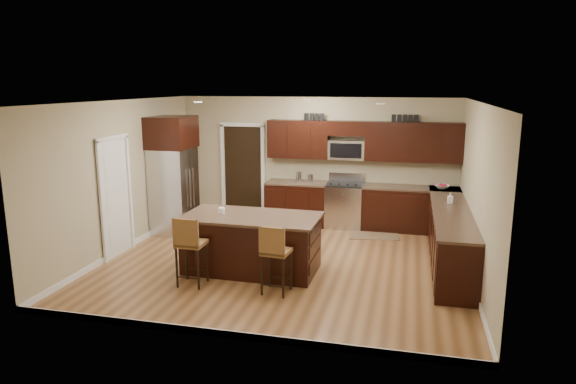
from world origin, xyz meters
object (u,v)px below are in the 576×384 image
(stool_left, at_px, (190,243))
(island, at_px, (252,245))
(range, at_px, (344,205))
(stool_right, at_px, (275,252))
(refrigerator, at_px, (173,174))

(stool_left, bearing_deg, island, 50.50)
(stool_left, bearing_deg, range, 64.38)
(range, height_order, stool_right, range)
(range, distance_m, refrigerator, 3.59)
(refrigerator, bearing_deg, range, 20.13)
(range, relative_size, island, 0.50)
(island, distance_m, stool_right, 1.06)
(island, relative_size, stool_left, 2.06)
(refrigerator, bearing_deg, stool_left, -60.09)
(stool_left, xyz_separation_m, refrigerator, (-1.48, 2.58, 0.54))
(island, relative_size, stool_right, 2.14)
(stool_right, height_order, refrigerator, refrigerator)
(island, height_order, refrigerator, refrigerator)
(range, bearing_deg, stool_right, -97.65)
(range, xyz_separation_m, refrigerator, (-3.30, -1.21, 0.74))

